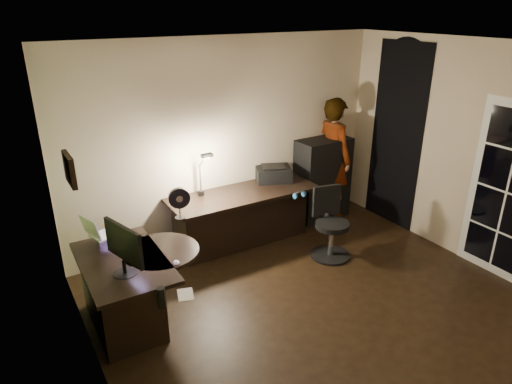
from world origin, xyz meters
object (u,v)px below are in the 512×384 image
monitor (123,257)px  person (333,158)px  desk_left (127,292)px  office_chair (332,225)px  desk_right (244,218)px  cabinet (322,179)px

monitor → person: person is taller
desk_left → office_chair: bearing=-0.4°
desk_right → monitor: size_ratio=3.65×
monitor → office_chair: size_ratio=0.60×
cabinet → office_chair: (-0.66, -1.04, -0.16)m
person → monitor: bearing=107.9°
cabinet → monitor: (-3.33, -1.22, 0.29)m
desk_right → cabinet: cabinet is taller
monitor → person: 3.73m
desk_left → person: person is taller
cabinet → desk_right: bearing=-175.7°
person → office_chair: bearing=139.3°
cabinet → person: size_ratio=0.67×
monitor → office_chair: monitor is taller
desk_right → cabinet: bearing=6.4°
monitor → person: size_ratio=0.30×
cabinet → monitor: bearing=-161.4°
office_chair → person: 1.42m
cabinet → office_chair: 1.24m
cabinet → person: person is taller
desk_left → cabinet: bearing=17.4°
desk_left → office_chair: 2.63m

